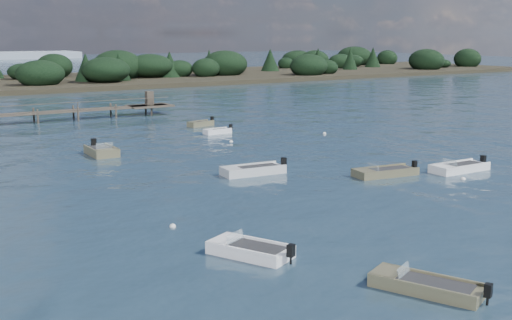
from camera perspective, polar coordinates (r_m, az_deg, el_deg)
ground at (r=85.72m, az=-15.05°, el=4.60°), size 400.00×400.00×0.00m
tender_far_white at (r=60.50m, az=-3.44°, el=2.48°), size 2.92×1.12×1.00m
dinghy_extra_a at (r=51.19m, az=-13.56°, el=0.64°), size 1.92×3.84×1.36m
dinghy_mid_grey at (r=43.04m, az=-0.27°, el=-1.05°), size 4.71×2.02×1.18m
dinghy_near_olive at (r=24.74m, az=14.84°, el=-10.93°), size 2.99×4.29×1.05m
dinghy_mid_white_b at (r=46.09m, az=17.61°, el=-0.77°), size 4.72×1.72×1.17m
tender_far_grey_b at (r=65.60m, az=-4.94°, el=3.15°), size 3.16×1.68×1.06m
dinghy_mid_white_a at (r=43.45m, az=11.38°, el=-1.18°), size 4.77×2.25×1.10m
dinghy_extra_b at (r=27.56m, az=-0.53°, el=-8.19°), size 3.03×3.92×1.13m
buoy_b at (r=43.61m, az=17.93°, el=-1.66°), size 0.32×0.32×0.32m
buoy_c at (r=31.78m, az=-7.41°, el=-5.90°), size 0.32×0.32×0.32m
buoy_e at (r=55.77m, az=-2.22°, el=1.60°), size 0.32×0.32×0.32m
buoy_extra_a at (r=60.77m, az=6.11°, el=2.35°), size 0.32×0.32×0.32m
far_headland at (r=131.58m, az=-9.92°, el=7.85°), size 190.00×40.00×5.80m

